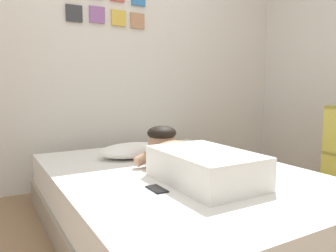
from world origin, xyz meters
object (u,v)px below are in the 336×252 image
object	(u,v)px
person_lying	(191,159)
coffee_cup	(169,153)
pillow	(132,150)
cell_phone	(157,189)
bed	(179,200)

from	to	relation	value
person_lying	coffee_cup	xyz separation A→B (m)	(0.15, 0.52, -0.07)
pillow	person_lying	bearing A→B (deg)	-82.64
coffee_cup	cell_phone	size ratio (longest dim) A/B	0.89
person_lying	cell_phone	distance (m)	0.33
bed	pillow	world-z (taller)	pillow
pillow	coffee_cup	size ratio (longest dim) A/B	4.16
bed	pillow	size ratio (longest dim) A/B	3.98
bed	coffee_cup	world-z (taller)	coffee_cup
pillow	cell_phone	size ratio (longest dim) A/B	3.71
bed	person_lying	distance (m)	0.33
person_lying	pillow	bearing A→B (deg)	97.36
coffee_cup	cell_phone	world-z (taller)	coffee_cup
bed	coffee_cup	distance (m)	0.45
person_lying	cell_phone	xyz separation A→B (m)	(-0.29, -0.12, -0.10)
bed	pillow	distance (m)	0.58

